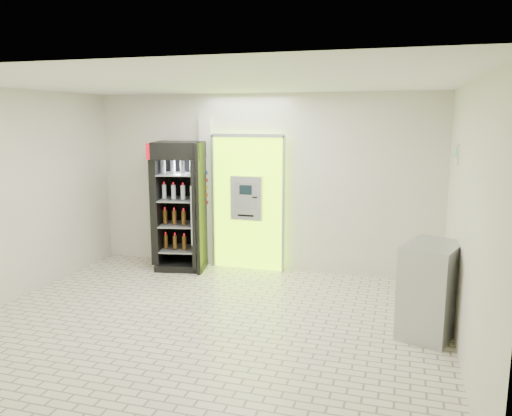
% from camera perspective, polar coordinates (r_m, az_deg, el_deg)
% --- Properties ---
extents(ground, '(6.00, 6.00, 0.00)m').
position_cam_1_polar(ground, '(6.62, -5.51, -12.83)').
color(ground, beige).
rests_on(ground, ground).
extents(room_shell, '(6.00, 6.00, 6.00)m').
position_cam_1_polar(room_shell, '(6.14, -5.81, 3.19)').
color(room_shell, silver).
rests_on(room_shell, ground).
extents(atm_assembly, '(1.30, 0.24, 2.33)m').
position_cam_1_polar(atm_assembly, '(8.55, -0.87, 0.71)').
color(atm_assembly, '#90E500').
rests_on(atm_assembly, ground).
extents(pillar, '(0.22, 0.11, 2.60)m').
position_cam_1_polar(pillar, '(8.83, -5.65, 1.81)').
color(pillar, silver).
rests_on(pillar, ground).
extents(beverage_cooler, '(0.95, 0.90, 2.20)m').
position_cam_1_polar(beverage_cooler, '(8.72, -8.47, -0.00)').
color(beverage_cooler, black).
rests_on(beverage_cooler, ground).
extents(steel_cabinet, '(0.83, 0.98, 1.13)m').
position_cam_1_polar(steel_cabinet, '(6.41, 19.34, -8.79)').
color(steel_cabinet, '#A1A3A8').
rests_on(steel_cabinet, ground).
extents(exit_sign, '(0.02, 0.22, 0.26)m').
position_cam_1_polar(exit_sign, '(7.09, 21.99, 5.72)').
color(exit_sign, white).
rests_on(exit_sign, room_shell).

